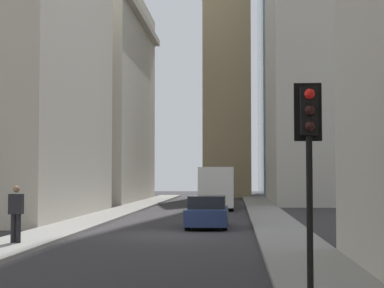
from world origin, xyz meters
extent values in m
plane|color=#302D30|center=(0.00, 0.00, 0.00)|extent=(135.00, 135.00, 0.00)
cube|color=gray|center=(0.00, 4.50, 0.07)|extent=(90.00, 2.20, 0.14)
cube|color=gray|center=(0.00, -4.50, 0.07)|extent=(90.00, 2.20, 0.14)
cube|color=#B7B2A5|center=(28.82, -10.60, 15.67)|extent=(15.55, 10.00, 31.35)
cube|color=beige|center=(30.24, 10.60, 9.08)|extent=(18.71, 10.00, 18.16)
cube|color=#A9A293|center=(30.24, 5.35, 15.95)|extent=(18.71, 0.50, 0.60)
cube|color=#9E8966|center=(43.26, -1.79, 10.80)|extent=(5.06, 5.06, 21.61)
cube|color=silver|center=(17.66, -1.40, 1.54)|extent=(4.60, 2.25, 2.60)
cube|color=#38383D|center=(20.86, -1.40, 1.19)|extent=(1.90, 2.25, 1.90)
cube|color=black|center=(20.86, -1.40, 1.79)|extent=(1.92, 2.09, 0.64)
cylinder|color=black|center=(20.86, -2.38, 0.44)|extent=(0.88, 0.28, 0.88)
cylinder|color=black|center=(20.86, -0.41, 0.44)|extent=(0.88, 0.28, 0.88)
cylinder|color=black|center=(16.26, -2.38, 0.44)|extent=(0.88, 0.28, 0.88)
cylinder|color=black|center=(16.26, -0.41, 0.44)|extent=(0.88, 0.28, 0.88)
cube|color=navy|center=(3.59, -1.40, 0.53)|extent=(4.30, 1.78, 0.70)
cube|color=black|center=(3.39, -1.40, 1.15)|extent=(2.10, 1.58, 0.54)
cylinder|color=black|center=(4.94, -2.18, 0.32)|extent=(0.64, 0.22, 0.64)
cylinder|color=black|center=(4.94, -0.62, 0.32)|extent=(0.64, 0.22, 0.64)
cylinder|color=black|center=(2.24, -2.18, 0.32)|extent=(0.64, 0.22, 0.64)
cylinder|color=black|center=(2.24, -0.62, 0.32)|extent=(0.64, 0.22, 0.64)
cylinder|color=black|center=(-12.38, -4.00, 1.59)|extent=(0.12, 0.12, 2.91)
cube|color=black|center=(-12.38, -4.00, 3.50)|extent=(0.28, 0.32, 0.90)
cube|color=black|center=(-12.22, -4.00, 3.50)|extent=(0.03, 0.52, 1.10)
sphere|color=red|center=(-12.54, -4.00, 3.80)|extent=(0.20, 0.20, 0.20)
sphere|color=black|center=(-12.54, -4.00, 3.50)|extent=(0.20, 0.20, 0.20)
sphere|color=black|center=(-12.54, -4.00, 3.20)|extent=(0.20, 0.20, 0.20)
cylinder|color=black|center=(-4.32, 4.33, 0.60)|extent=(0.16, 0.16, 0.92)
cylinder|color=black|center=(-4.32, 4.50, 0.60)|extent=(0.16, 0.16, 0.92)
cube|color=#232328|center=(-4.32, 4.42, 1.38)|extent=(0.26, 0.44, 0.65)
sphere|color=#936B4C|center=(-4.32, 4.42, 1.86)|extent=(0.22, 0.22, 0.22)
camera|label=1|loc=(-24.08, -2.63, 2.30)|focal=58.52mm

